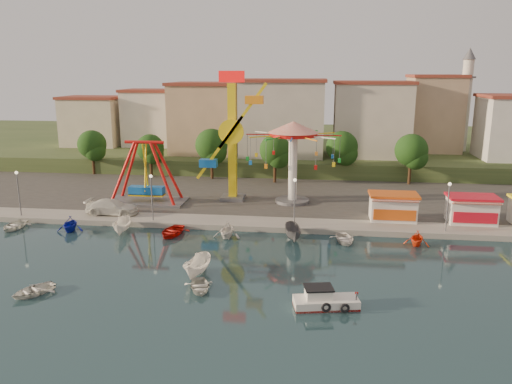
% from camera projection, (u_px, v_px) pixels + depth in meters
% --- Properties ---
extents(ground, '(200.00, 200.00, 0.00)m').
position_uv_depth(ground, '(194.00, 273.00, 43.22)').
color(ground, '#122833').
rests_on(ground, ground).
extents(quay_deck, '(200.00, 100.00, 0.60)m').
position_uv_depth(quay_deck, '(267.00, 154.00, 102.92)').
color(quay_deck, '#9E998E').
rests_on(quay_deck, ground).
extents(asphalt_pad, '(90.00, 28.00, 0.01)m').
position_uv_depth(asphalt_pad, '(245.00, 188.00, 72.00)').
color(asphalt_pad, '#4C4944').
rests_on(asphalt_pad, quay_deck).
extents(hill_terrace, '(200.00, 60.00, 3.00)m').
position_uv_depth(hill_terrace, '(270.00, 145.00, 107.46)').
color(hill_terrace, '#384C26').
rests_on(hill_terrace, ground).
extents(pirate_ship_ride, '(10.00, 5.00, 8.00)m').
position_uv_depth(pirate_ship_ride, '(146.00, 174.00, 63.31)').
color(pirate_ship_ride, '#59595E').
rests_on(pirate_ship_ride, quay_deck).
extents(kamikaze_tower, '(6.22, 3.10, 16.50)m').
position_uv_depth(kamikaze_tower, '(234.00, 140.00, 63.49)').
color(kamikaze_tower, '#59595E').
rests_on(kamikaze_tower, quay_deck).
extents(wave_swinger, '(11.60, 11.60, 10.40)m').
position_uv_depth(wave_swinger, '(293.00, 144.00, 62.47)').
color(wave_swinger, '#59595E').
rests_on(wave_swinger, quay_deck).
extents(booth_left, '(5.40, 3.78, 3.08)m').
position_uv_depth(booth_left, '(393.00, 207.00, 56.32)').
color(booth_left, white).
rests_on(booth_left, quay_deck).
extents(booth_mid, '(5.40, 3.78, 3.08)m').
position_uv_depth(booth_mid, '(472.00, 209.00, 55.29)').
color(booth_mid, white).
rests_on(booth_mid, quay_deck).
extents(lamp_post_0, '(0.14, 0.14, 5.00)m').
position_uv_depth(lamp_post_0, '(19.00, 195.00, 57.90)').
color(lamp_post_0, '#59595E').
rests_on(lamp_post_0, quay_deck).
extents(lamp_post_1, '(0.14, 0.14, 5.00)m').
position_uv_depth(lamp_post_1, '(152.00, 199.00, 55.98)').
color(lamp_post_1, '#59595E').
rests_on(lamp_post_1, quay_deck).
extents(lamp_post_2, '(0.14, 0.14, 5.00)m').
position_uv_depth(lamp_post_2, '(294.00, 203.00, 54.05)').
color(lamp_post_2, '#59595E').
rests_on(lamp_post_2, quay_deck).
extents(lamp_post_3, '(0.14, 0.14, 5.00)m').
position_uv_depth(lamp_post_3, '(448.00, 208.00, 52.13)').
color(lamp_post_3, '#59595E').
rests_on(lamp_post_3, quay_deck).
extents(tree_0, '(4.60, 4.60, 7.19)m').
position_uv_depth(tree_0, '(92.00, 145.00, 80.70)').
color(tree_0, '#382314').
rests_on(tree_0, quay_deck).
extents(tree_1, '(4.35, 4.35, 6.80)m').
position_uv_depth(tree_1, '(150.00, 148.00, 78.85)').
color(tree_1, '#382314').
rests_on(tree_1, quay_deck).
extents(tree_2, '(5.02, 5.02, 7.85)m').
position_uv_depth(tree_2, '(211.00, 145.00, 77.06)').
color(tree_2, '#382314').
rests_on(tree_2, quay_deck).
extents(tree_3, '(4.68, 4.68, 7.32)m').
position_uv_depth(tree_3, '(275.00, 150.00, 74.55)').
color(tree_3, '#382314').
rests_on(tree_3, quay_deck).
extents(tree_4, '(4.86, 4.86, 7.60)m').
position_uv_depth(tree_4, '(342.00, 147.00, 76.19)').
color(tree_4, '#382314').
rests_on(tree_4, quay_deck).
extents(tree_5, '(4.83, 4.83, 7.54)m').
position_uv_depth(tree_5, '(411.00, 150.00, 73.24)').
color(tree_5, '#382314').
rests_on(tree_5, quay_deck).
extents(building_0, '(9.26, 9.53, 11.87)m').
position_uv_depth(building_0, '(74.00, 117.00, 89.53)').
color(building_0, beige).
rests_on(building_0, hill_terrace).
extents(building_1, '(12.33, 9.01, 8.63)m').
position_uv_depth(building_1, '(149.00, 124.00, 93.59)').
color(building_1, silver).
rests_on(building_1, hill_terrace).
extents(building_2, '(11.95, 9.28, 11.23)m').
position_uv_depth(building_2, '(218.00, 118.00, 92.26)').
color(building_2, tan).
rests_on(building_2, hill_terrace).
extents(building_3, '(12.59, 10.50, 9.20)m').
position_uv_depth(building_3, '(291.00, 126.00, 87.80)').
color(building_3, beige).
rests_on(building_3, hill_terrace).
extents(building_4, '(10.75, 9.23, 9.24)m').
position_uv_depth(building_4, '(367.00, 125.00, 89.45)').
color(building_4, beige).
rests_on(building_4, hill_terrace).
extents(building_5, '(12.77, 10.96, 11.21)m').
position_uv_depth(building_5, '(447.00, 121.00, 85.81)').
color(building_5, tan).
rests_on(building_5, hill_terrace).
extents(minaret, '(2.80, 2.80, 18.00)m').
position_uv_depth(minaret, '(466.00, 97.00, 87.98)').
color(minaret, silver).
rests_on(minaret, hill_terrace).
extents(cabin_motorboat, '(5.03, 2.72, 1.68)m').
position_uv_depth(cabin_motorboat, '(324.00, 301.00, 36.99)').
color(cabin_motorboat, white).
rests_on(cabin_motorboat, ground).
extents(rowboat_a, '(3.21, 3.82, 0.68)m').
position_uv_depth(rowboat_a, '(200.00, 286.00, 39.83)').
color(rowboat_a, silver).
rests_on(rowboat_a, ground).
extents(rowboat_b, '(3.89, 4.18, 0.71)m').
position_uv_depth(rowboat_b, '(33.00, 290.00, 39.09)').
color(rowboat_b, silver).
rests_on(rowboat_b, ground).
extents(skiff, '(2.23, 4.49, 1.66)m').
position_uv_depth(skiff, '(198.00, 267.00, 42.48)').
color(skiff, white).
rests_on(skiff, ground).
extents(van, '(6.14, 2.67, 1.76)m').
position_uv_depth(van, '(112.00, 207.00, 58.76)').
color(van, silver).
rests_on(van, quay_deck).
extents(moored_boat_0, '(2.77, 3.82, 0.78)m').
position_uv_depth(moored_boat_0, '(14.00, 225.00, 55.33)').
color(moored_boat_0, silver).
rests_on(moored_boat_0, ground).
extents(moored_boat_1, '(3.36, 3.70, 1.69)m').
position_uv_depth(moored_boat_1, '(70.00, 224.00, 54.43)').
color(moored_boat_1, '#131FA9').
rests_on(moored_boat_1, ground).
extents(moored_boat_2, '(2.09, 4.31, 1.60)m').
position_uv_depth(moored_boat_2, '(122.00, 226.00, 53.72)').
color(moored_boat_2, white).
rests_on(moored_boat_2, ground).
extents(moored_boat_3, '(3.53, 4.53, 0.86)m').
position_uv_depth(moored_boat_3, '(172.00, 231.00, 53.15)').
color(moored_boat_3, red).
rests_on(moored_boat_3, ground).
extents(moored_boat_4, '(3.00, 3.42, 1.72)m').
position_uv_depth(moored_boat_4, '(227.00, 230.00, 52.33)').
color(moored_boat_4, white).
rests_on(moored_boat_4, ground).
extents(moored_boat_5, '(2.31, 4.46, 1.64)m').
position_uv_depth(moored_boat_5, '(293.00, 233.00, 51.50)').
color(moored_boat_5, '#57565B').
rests_on(moored_boat_5, ground).
extents(moored_boat_6, '(3.28, 4.10, 0.76)m').
position_uv_depth(moored_boat_6, '(344.00, 239.00, 50.97)').
color(moored_boat_6, white).
rests_on(moored_boat_6, ground).
extents(moored_boat_7, '(3.23, 3.51, 1.54)m').
position_uv_depth(moored_boat_7, '(417.00, 238.00, 50.02)').
color(moored_boat_7, '#F63F15').
rests_on(moored_boat_7, ground).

